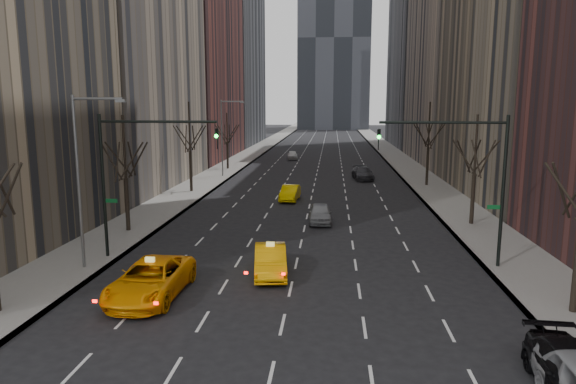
% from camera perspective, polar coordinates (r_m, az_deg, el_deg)
% --- Properties ---
extents(ground, '(400.00, 400.00, 0.00)m').
position_cam_1_polar(ground, '(17.63, -1.95, -19.82)').
color(ground, black).
rests_on(ground, ground).
extents(sidewalk_left, '(4.50, 320.00, 0.15)m').
position_cam_1_polar(sidewalk_left, '(86.81, -4.48, 4.06)').
color(sidewalk_left, slate).
rests_on(sidewalk_left, ground).
extents(sidewalk_right, '(4.50, 320.00, 0.15)m').
position_cam_1_polar(sidewalk_right, '(86.28, 11.83, 3.85)').
color(sidewalk_right, slate).
rests_on(sidewalk_right, ground).
extents(bld_left_far, '(14.00, 28.00, 44.00)m').
position_cam_1_polar(bld_left_far, '(85.55, -11.61, 18.54)').
color(bld_left_far, brown).
rests_on(bld_left_far, ground).
extents(bld_left_deep, '(14.00, 30.00, 60.00)m').
position_cam_1_polar(bld_left_deep, '(115.62, -7.29, 20.33)').
color(bld_left_deep, slate).
rests_on(bld_left_deep, ground).
extents(bld_right_deep, '(14.00, 30.00, 58.00)m').
position_cam_1_polar(bld_right_deep, '(113.77, 15.71, 19.72)').
color(bld_right_deep, slate).
rests_on(bld_right_deep, ground).
extents(tree_lw_b, '(3.36, 3.50, 7.82)m').
position_cam_1_polar(tree_lw_b, '(36.34, -17.59, 1.44)').
color(tree_lw_b, black).
rests_on(tree_lw_b, ground).
extents(tree_lw_c, '(3.36, 3.50, 8.74)m').
position_cam_1_polar(tree_lw_c, '(51.35, -10.81, 4.40)').
color(tree_lw_c, black).
rests_on(tree_lw_c, ground).
extents(tree_lw_d, '(3.36, 3.50, 7.36)m').
position_cam_1_polar(tree_lw_d, '(68.82, -6.76, 5.44)').
color(tree_lw_d, black).
rests_on(tree_lw_d, ground).
extents(tree_rw_b, '(3.36, 3.50, 7.82)m').
position_cam_1_polar(tree_rw_b, '(38.89, 19.98, 1.83)').
color(tree_rw_b, black).
rests_on(tree_rw_b, ground).
extents(tree_rw_c, '(3.36, 3.50, 8.74)m').
position_cam_1_polar(tree_rw_c, '(56.33, 15.31, 4.69)').
color(tree_rw_c, black).
rests_on(tree_rw_c, ground).
extents(traffic_mast_left, '(6.69, 0.39, 8.00)m').
position_cam_1_polar(traffic_mast_left, '(29.52, -16.98, 3.10)').
color(traffic_mast_left, black).
rests_on(traffic_mast_left, ground).
extents(traffic_mast_right, '(6.69, 0.39, 8.00)m').
position_cam_1_polar(traffic_mast_right, '(28.34, 19.69, 2.69)').
color(traffic_mast_right, black).
rests_on(traffic_mast_right, ground).
extents(streetlight_near, '(2.83, 0.22, 9.00)m').
position_cam_1_polar(streetlight_near, '(28.41, -21.73, 2.85)').
color(streetlight_near, slate).
rests_on(streetlight_near, ground).
extents(streetlight_far, '(2.83, 0.22, 9.00)m').
position_cam_1_polar(streetlight_far, '(61.62, -7.04, 6.85)').
color(streetlight_far, slate).
rests_on(streetlight_far, ground).
extents(taxi_suv, '(2.92, 6.05, 1.66)m').
position_cam_1_polar(taxi_suv, '(24.43, -15.00, -9.37)').
color(taxi_suv, '#FF9F05').
rests_on(taxi_suv, ground).
extents(taxi_sedan, '(2.17, 4.73, 1.50)m').
position_cam_1_polar(taxi_sedan, '(26.64, -1.96, -7.60)').
color(taxi_sedan, '#F8A605').
rests_on(taxi_sedan, ground).
extents(silver_sedan_ahead, '(1.81, 4.17, 1.40)m').
position_cam_1_polar(silver_sedan_ahead, '(38.11, 3.58, -2.36)').
color(silver_sedan_ahead, gray).
rests_on(silver_sedan_ahead, ground).
extents(parked_suv_black, '(2.28, 5.03, 1.43)m').
position_cam_1_polar(parked_suv_black, '(18.38, 29.24, -17.32)').
color(parked_suv_black, black).
rests_on(parked_suv_black, ground).
extents(far_taxi, '(1.75, 4.27, 1.38)m').
position_cam_1_polar(far_taxi, '(46.67, 0.24, -0.10)').
color(far_taxi, yellow).
rests_on(far_taxi, ground).
extents(far_suv_grey, '(2.61, 5.27, 1.47)m').
position_cam_1_polar(far_suv_grey, '(60.21, 8.30, 2.08)').
color(far_suv_grey, '#313137').
rests_on(far_suv_grey, ground).
extents(far_car_white, '(1.92, 4.04, 1.34)m').
position_cam_1_polar(far_car_white, '(81.30, 0.50, 4.12)').
color(far_car_white, silver).
rests_on(far_car_white, ground).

